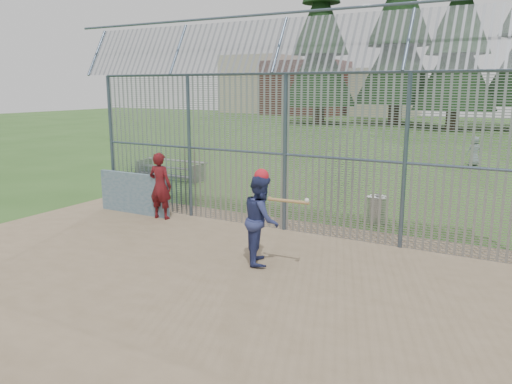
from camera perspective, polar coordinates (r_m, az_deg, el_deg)
The scene contains 12 objects.
ground at distance 10.24m, azimuth -5.55°, elevation -9.18°, with size 120.00×120.00×0.00m, color #2D511E.
dirt_infield at distance 9.86m, azimuth -7.23°, elevation -10.01°, with size 14.00×10.00×0.02m, color #756047.
dugout_wall at distance 15.04m, azimuth -13.75°, elevation -0.14°, with size 2.50×0.12×1.20m, color #38566B.
batter at distance 10.44m, azimuth 0.62°, elevation -3.14°, with size 0.92×0.71×1.89m, color navy.
onlooker at distance 14.22m, azimuth -10.88°, elevation 0.70°, with size 0.69×0.45×1.88m, color maroon.
bg_kid_standing at distance 25.85m, azimuth 23.68°, elevation 4.33°, with size 0.69×0.45×1.41m, color slate.
batting_gear at distance 10.18m, azimuth 1.11°, elevation 1.42°, with size 1.34×0.48×0.62m.
trash_can at distance 14.07m, azimuth 13.62°, elevation -1.96°, with size 0.56×0.56×0.82m.
bleacher at distance 20.58m, azimuth -9.71°, elevation 2.63°, with size 3.00×0.95×0.72m.
backstop_fence at distance 11.91m, azimuth 11.08°, elevation 5.36°, with size 20.09×0.81×5.30m.
conifer_row at distance 49.97m, azimuth 26.38°, elevation 19.00°, with size 38.48×12.26×20.20m.
distant_buildings at distance 70.41m, azimuth 5.33°, elevation 11.83°, with size 26.50×10.50×8.00m.
Camera 1 is at (5.50, -7.82, 3.68)m, focal length 35.00 mm.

